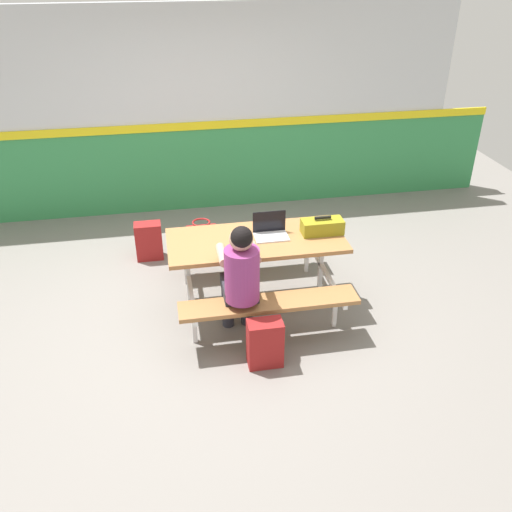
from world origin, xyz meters
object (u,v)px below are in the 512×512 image
picnic_table_main (256,254)px  toolbox_grey (322,226)px  student_nearer (241,274)px  satchel_spare (149,241)px  tote_bag_bright (202,240)px  backpack_dark (265,343)px  laptop_silver (271,231)px

picnic_table_main → toolbox_grey: bearing=0.1°
student_nearer → satchel_spare: 1.93m
picnic_table_main → tote_bag_bright: (-0.43, 1.09, -0.38)m
backpack_dark → tote_bag_bright: size_ratio=1.02×
tote_bag_bright → satchel_spare: size_ratio=0.98×
backpack_dark → satchel_spare: size_ratio=1.00×
picnic_table_main → satchel_spare: (-1.04, 1.13, -0.36)m
laptop_silver → toolbox_grey: (0.50, -0.04, 0.02)m
student_nearer → picnic_table_main: bearing=66.9°
backpack_dark → tote_bag_bright: bearing=99.7°
toolbox_grey → picnic_table_main: bearing=-179.9°
toolbox_grey → satchel_spare: toolbox_grey is taller
picnic_table_main → satchel_spare: size_ratio=3.83×
picnic_table_main → laptop_silver: bearing=14.3°
picnic_table_main → tote_bag_bright: bearing=111.6°
toolbox_grey → backpack_dark: (-0.74, -0.91, -0.60)m
picnic_table_main → student_nearer: size_ratio=1.40×
student_nearer → satchel_spare: bearing=115.4°
student_nearer → toolbox_grey: student_nearer is taller
backpack_dark → tote_bag_bright: 2.04m
student_nearer → backpack_dark: 0.62m
satchel_spare → toolbox_grey: bearing=-33.8°
laptop_silver → toolbox_grey: size_ratio=0.80×
picnic_table_main → satchel_spare: bearing=132.5°
picnic_table_main → backpack_dark: picnic_table_main is taller
tote_bag_bright → satchel_spare: 0.61m
backpack_dark → satchel_spare: same height
picnic_table_main → satchel_spare: 1.58m
laptop_silver → toolbox_grey: bearing=-4.1°
picnic_table_main → laptop_silver: 0.26m
student_nearer → backpack_dark: (0.15, -0.36, -0.49)m
tote_bag_bright → satchel_spare: (-0.61, 0.04, 0.02)m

